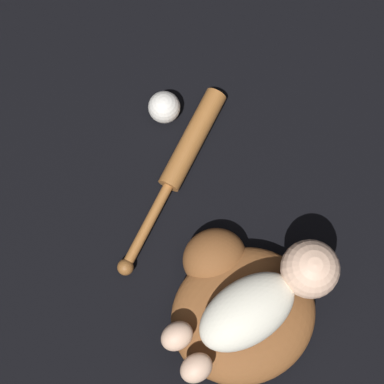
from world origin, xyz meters
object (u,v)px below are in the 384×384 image
baseball_bat (183,158)px  baseball (164,107)px  baseball_glove (238,305)px  baby_figure (265,300)px

baseball_bat → baseball: baseball is taller
baseball_bat → baseball: 0.12m
baseball_glove → baseball: bearing=107.9°
baby_figure → baseball_bat: size_ratio=0.85×
baseball_glove → baseball: (-0.13, 0.42, -0.01)m
baseball_glove → baby_figure: (0.04, 0.00, 0.09)m
baseball_glove → baby_figure: 0.10m
baseball_glove → baby_figure: size_ratio=1.10×
baby_figure → baseball: 0.46m
baseball_glove → baseball_bat: (-0.10, 0.31, -0.02)m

